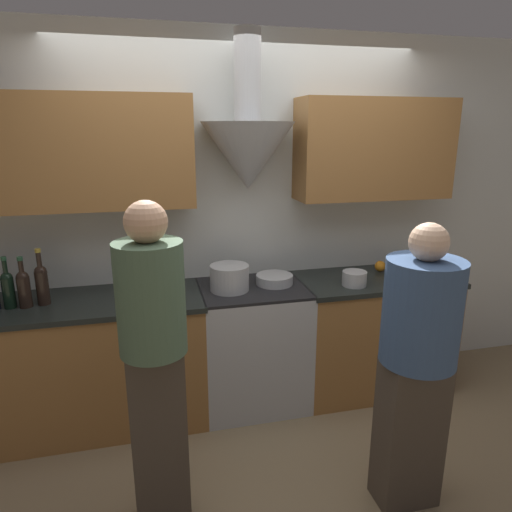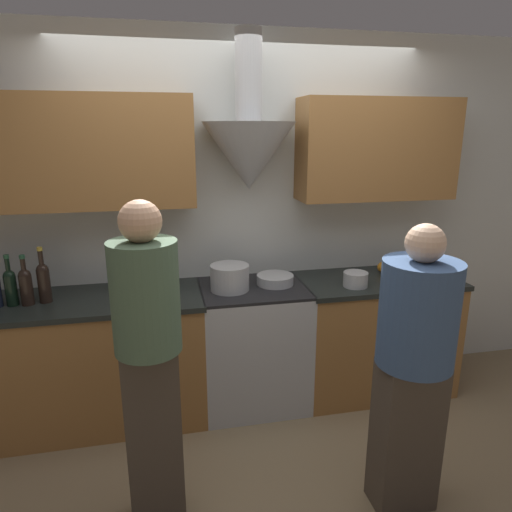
% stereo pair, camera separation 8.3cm
% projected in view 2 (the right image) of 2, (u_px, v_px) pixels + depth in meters
% --- Properties ---
extents(ground_plane, '(12.00, 12.00, 0.00)m').
position_uv_depth(ground_plane, '(264.00, 429.00, 3.06)').
color(ground_plane, '#847051').
extents(wall_back, '(8.40, 0.62, 2.60)m').
position_uv_depth(wall_back, '(236.00, 195.00, 3.23)').
color(wall_back, silver).
rests_on(wall_back, ground_plane).
extents(counter_left, '(1.54, 0.62, 0.89)m').
position_uv_depth(counter_left, '(88.00, 361.00, 3.05)').
color(counter_left, '#9E6B38').
rests_on(counter_left, ground_plane).
extents(counter_right, '(1.15, 0.62, 0.89)m').
position_uv_depth(counter_right, '(373.00, 333.00, 3.46)').
color(counter_right, '#9E6B38').
rests_on(counter_right, ground_plane).
extents(stove_range, '(0.73, 0.60, 0.89)m').
position_uv_depth(stove_range, '(253.00, 345.00, 3.27)').
color(stove_range, '#B7BABC').
rests_on(stove_range, ground_plane).
extents(wine_bottle_3, '(0.07, 0.07, 0.32)m').
position_uv_depth(wine_bottle_3, '(10.00, 285.00, 2.80)').
color(wine_bottle_3, black).
rests_on(wine_bottle_3, counter_left).
extents(wine_bottle_4, '(0.08, 0.08, 0.32)m').
position_uv_depth(wine_bottle_4, '(26.00, 285.00, 2.81)').
color(wine_bottle_4, black).
rests_on(wine_bottle_4, counter_left).
extents(wine_bottle_5, '(0.08, 0.08, 0.36)m').
position_uv_depth(wine_bottle_5, '(44.00, 280.00, 2.85)').
color(wine_bottle_5, black).
rests_on(wine_bottle_5, counter_left).
extents(stock_pot, '(0.26, 0.26, 0.18)m').
position_uv_depth(stock_pot, '(230.00, 278.00, 3.08)').
color(stock_pot, '#B7BABC').
rests_on(stock_pot, stove_range).
extents(mixing_bowl, '(0.26, 0.26, 0.07)m').
position_uv_depth(mixing_bowl, '(275.00, 280.00, 3.21)').
color(mixing_bowl, '#B7BABC').
rests_on(mixing_bowl, stove_range).
extents(orange_fruit, '(0.08, 0.08, 0.08)m').
position_uv_depth(orange_fruit, '(383.00, 267.00, 3.47)').
color(orange_fruit, orange).
rests_on(orange_fruit, counter_right).
extents(saucepan, '(0.17, 0.17, 0.10)m').
position_uv_depth(saucepan, '(355.00, 279.00, 3.16)').
color(saucepan, '#B7BABC').
rests_on(saucepan, counter_right).
extents(chefs_knife, '(0.27, 0.09, 0.01)m').
position_uv_depth(chefs_knife, '(421.00, 272.00, 3.46)').
color(chefs_knife, silver).
rests_on(chefs_knife, counter_right).
extents(person_foreground_left, '(0.31, 0.31, 1.65)m').
position_uv_depth(person_foreground_left, '(149.00, 355.00, 2.14)').
color(person_foreground_left, '#473D33').
rests_on(person_foreground_left, ground_plane).
extents(person_foreground_right, '(0.37, 0.37, 1.53)m').
position_uv_depth(person_foreground_right, '(413.00, 362.00, 2.24)').
color(person_foreground_right, '#473D33').
rests_on(person_foreground_right, ground_plane).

